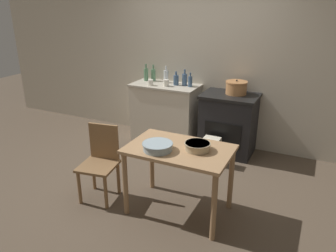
{
  "coord_description": "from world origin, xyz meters",
  "views": [
    {
      "loc": [
        1.78,
        -3.27,
        2.19
      ],
      "look_at": [
        0.0,
        0.42,
        0.61
      ],
      "focal_mm": 35.0,
      "sensor_mm": 36.0,
      "label": 1
    }
  ],
  "objects": [
    {
      "name": "flour_sack",
      "position": [
        0.51,
        0.79,
        0.2
      ],
      "size": [
        0.23,
        0.16,
        0.39
      ],
      "primitive_type": "cube",
      "color": "beige",
      "rests_on": "ground_plane"
    },
    {
      "name": "bottle_center_right",
      "position": [
        -0.29,
        1.32,
        1.03
      ],
      "size": [
        0.08,
        0.08,
        0.21
      ],
      "color": "#3D5675",
      "rests_on": "counter_cabinet"
    },
    {
      "name": "bottle_mid_left",
      "position": [
        -0.52,
        1.42,
        1.05
      ],
      "size": [
        0.08,
        0.08,
        0.27
      ],
      "color": "silver",
      "rests_on": "counter_cabinet"
    },
    {
      "name": "stove",
      "position": [
        0.6,
        1.26,
        0.46
      ],
      "size": [
        0.81,
        0.61,
        0.91
      ],
      "color": "black",
      "rests_on": "ground_plane"
    },
    {
      "name": "bottle_center_left",
      "position": [
        -0.17,
        1.36,
        1.04
      ],
      "size": [
        0.08,
        0.08,
        0.25
      ],
      "color": "#3D5675",
      "rests_on": "counter_cabinet"
    },
    {
      "name": "bottle_center",
      "position": [
        -0.86,
        1.38,
        1.05
      ],
      "size": [
        0.07,
        0.07,
        0.28
      ],
      "color": "#517F5B",
      "rests_on": "counter_cabinet"
    },
    {
      "name": "cup_mid_right",
      "position": [
        -0.4,
        1.19,
        1.0
      ],
      "size": [
        0.09,
        0.09,
        0.1
      ],
      "primitive_type": "cylinder",
      "color": "silver",
      "rests_on": "counter_cabinet"
    },
    {
      "name": "cup_right",
      "position": [
        -0.64,
        1.13,
        0.99
      ],
      "size": [
        0.08,
        0.08,
        0.09
      ],
      "primitive_type": "cylinder",
      "color": "silver",
      "rests_on": "counter_cabinet"
    },
    {
      "name": "ground_plane",
      "position": [
        0.0,
        0.0,
        0.0
      ],
      "size": [
        14.0,
        14.0,
        0.0
      ],
      "primitive_type": "plane",
      "color": "brown"
    },
    {
      "name": "wall_back",
      "position": [
        0.0,
        1.58,
        1.27
      ],
      "size": [
        8.0,
        0.07,
        2.55
      ],
      "color": "beige",
      "rests_on": "ground_plane"
    },
    {
      "name": "counter_cabinet",
      "position": [
        -0.46,
        1.28,
        0.47
      ],
      "size": [
        1.07,
        0.57,
        0.95
      ],
      "color": "beige",
      "rests_on": "ground_plane"
    },
    {
      "name": "chair",
      "position": [
        -0.39,
        -0.56,
        0.46
      ],
      "size": [
        0.46,
        0.46,
        0.87
      ],
      "rotation": [
        0.0,
        0.0,
        0.16
      ],
      "color": "olive",
      "rests_on": "ground_plane"
    },
    {
      "name": "mixing_bowl_small",
      "position": [
        0.73,
        -0.41,
        0.81
      ],
      "size": [
        0.27,
        0.27,
        0.08
      ],
      "color": "tan",
      "rests_on": "work_table"
    },
    {
      "name": "work_table",
      "position": [
        0.55,
        -0.44,
        0.65
      ],
      "size": [
        1.08,
        0.69,
        0.76
      ],
      "color": "#A87F56",
      "rests_on": "ground_plane"
    },
    {
      "name": "bottle_left",
      "position": [
        -0.05,
        1.31,
        1.03
      ],
      "size": [
        0.07,
        0.07,
        0.22
      ],
      "color": "#3D5675",
      "rests_on": "counter_cabinet"
    },
    {
      "name": "mixing_bowl_large",
      "position": [
        0.37,
        -0.59,
        0.81
      ],
      "size": [
        0.31,
        0.31,
        0.08
      ],
      "color": "#93A8B2",
      "rests_on": "work_table"
    },
    {
      "name": "bottle_far_left",
      "position": [
        -0.76,
        1.43,
        1.05
      ],
      "size": [
        0.07,
        0.07,
        0.26
      ],
      "color": "#517F5B",
      "rests_on": "counter_cabinet"
    },
    {
      "name": "stock_pot",
      "position": [
        0.66,
        1.32,
        1.01
      ],
      "size": [
        0.31,
        0.31,
        0.21
      ],
      "color": "#B77A47",
      "rests_on": "stove"
    }
  ]
}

